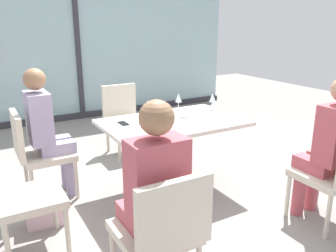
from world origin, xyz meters
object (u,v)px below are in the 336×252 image
Objects in this scene: chair_side_end at (14,192)px; person_far_left at (47,127)px; wine_glass_2 at (143,110)px; handbag_1 at (45,210)px; person_front_left at (153,190)px; person_front_right at (329,144)px; wine_glass_3 at (212,98)px; wine_glass_0 at (178,98)px; coffee_cup at (184,113)px; chair_near_window at (124,115)px; cell_phone_on_table at (123,123)px; wine_glass_4 at (146,112)px; chair_front_left at (162,229)px; wine_glass_1 at (148,105)px; dining_table_main at (173,138)px; chair_far_left at (37,149)px.

chair_side_end is 0.94m from person_far_left.
handbag_1 is at bearing -173.96° from wine_glass_2.
person_front_right is (1.62, 0.00, 0.00)m from person_front_left.
person_far_left is 0.93m from wine_glass_2.
wine_glass_3 is at bearing 12.83° from handbag_1.
person_far_left is 1.38m from wine_glass_0.
person_front_right is at bearing -61.33° from coffee_cup.
chair_near_window reaches higher than cell_phone_on_table.
chair_near_window is at bearing 71.17° from person_front_left.
person_far_left is 0.96m from wine_glass_4.
handbag_1 is (0.23, 0.29, -0.36)m from chair_side_end.
person_far_left reaches higher than chair_front_left.
person_far_left is 14.00× the size of coffee_cup.
wine_glass_1 is 0.28m from wine_glass_4.
person_front_right is 1.68m from wine_glass_1.
wine_glass_2 reaches higher than chair_near_window.
wine_glass_1 is 0.62× the size of handbag_1.
person_front_right reaches higher than dining_table_main.
chair_front_left is 4.70× the size of wine_glass_4.
wine_glass_1 is 1.28× the size of cell_phone_on_table.
chair_far_left is 1.00× the size of chair_side_end.
wine_glass_0 is 0.68m from wine_glass_4.
person_front_left is at bearing -80.06° from person_far_left.
wine_glass_2 is 0.88m from wine_glass_3.
chair_far_left is 9.67× the size of coffee_cup.
person_far_left is 1.00× the size of person_front_right.
person_front_left is at bearing -115.54° from wine_glass_1.
chair_near_window is at bearing 32.01° from chair_far_left.
handbag_1 is at bearing -176.36° from coffee_cup.
wine_glass_0 is 0.62× the size of handbag_1.
dining_table_main is 0.69m from wine_glass_3.
chair_far_left is 0.87m from chair_side_end.
wine_glass_3 is at bearing 42.79° from person_front_left.
wine_glass_2 is 1.28× the size of cell_phone_on_table.
wine_glass_1 is at bearing 125.87° from person_front_right.
wine_glass_0 reaches higher than handbag_1.
person_front_right is 6.81× the size of wine_glass_4.
person_far_left reaches higher than wine_glass_2.
chair_far_left reaches higher than coffee_cup.
wine_glass_1 is 0.33m from cell_phone_on_table.
person_front_right reaches higher than wine_glass_4.
cell_phone_on_table is (0.64, -0.35, 0.03)m from person_far_left.
chair_front_left is 1.00× the size of chair_far_left.
dining_table_main is 9.39× the size of cell_phone_on_table.
chair_far_left is 1.86m from wine_glass_3.
wine_glass_0 is at bearing -5.89° from chair_far_left.
wine_glass_0 is 1.28× the size of cell_phone_on_table.
chair_front_left is 0.69× the size of person_far_left.
wine_glass_2 is at bearing 166.09° from dining_table_main.
wine_glass_3 is at bearing 45.10° from chair_front_left.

